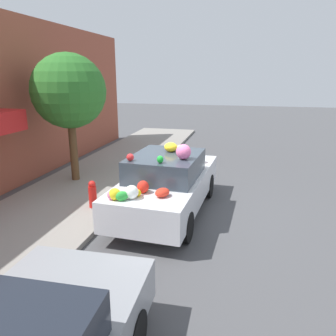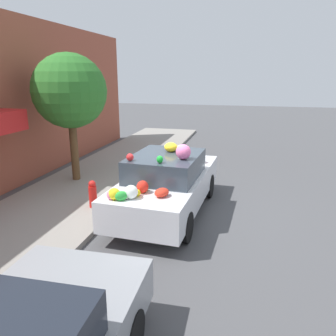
# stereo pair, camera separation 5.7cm
# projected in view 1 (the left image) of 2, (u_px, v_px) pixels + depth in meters

# --- Properties ---
(ground_plane) EXTENTS (60.00, 60.00, 0.00)m
(ground_plane) POSITION_uv_depth(u_px,v_px,m) (163.00, 211.00, 8.32)
(ground_plane) COLOR #4C4C4F
(sidewalk_curb) EXTENTS (24.00, 3.20, 0.12)m
(sidewalk_curb) POSITION_uv_depth(u_px,v_px,m) (67.00, 200.00, 8.92)
(sidewalk_curb) COLOR gray
(sidewalk_curb) RESTS_ON ground
(street_tree) EXTENTS (2.22, 2.22, 3.87)m
(street_tree) POSITION_uv_depth(u_px,v_px,m) (69.00, 92.00, 9.73)
(street_tree) COLOR brown
(street_tree) RESTS_ON sidewalk_curb
(fire_hydrant) EXTENTS (0.20, 0.20, 0.70)m
(fire_hydrant) POSITION_uv_depth(u_px,v_px,m) (93.00, 194.00, 8.20)
(fire_hydrant) COLOR red
(fire_hydrant) RESTS_ON sidewalk_curb
(art_car) EXTENTS (4.44, 1.97, 1.87)m
(art_car) POSITION_uv_depth(u_px,v_px,m) (167.00, 182.00, 8.03)
(art_car) COLOR silver
(art_car) RESTS_ON ground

